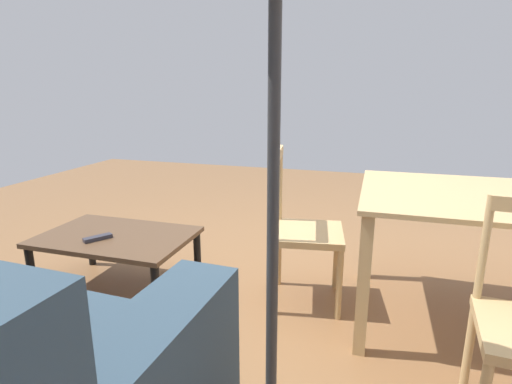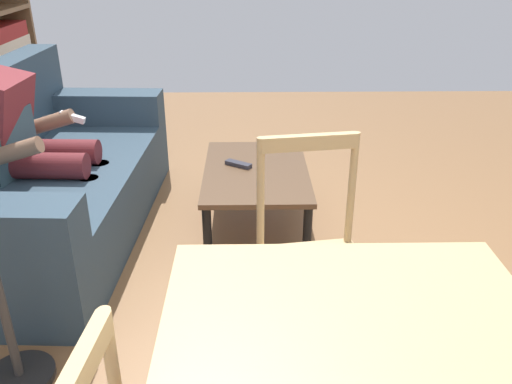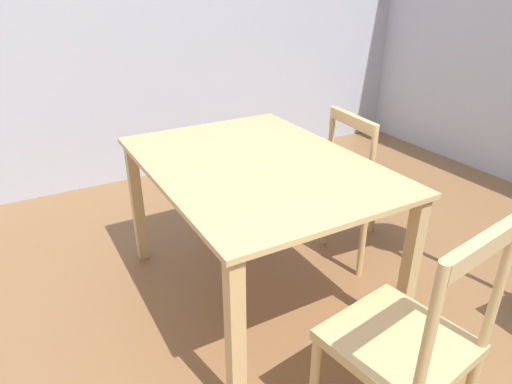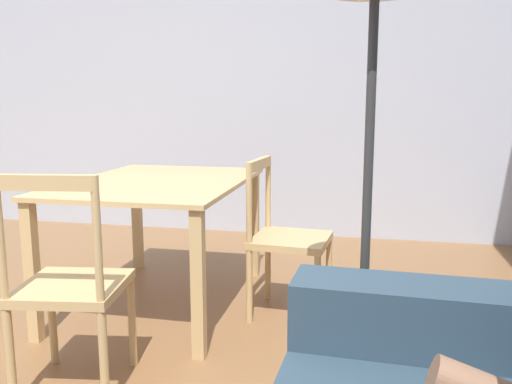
% 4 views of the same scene
% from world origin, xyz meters
% --- Properties ---
extents(ground_plane, '(8.36, 8.36, 0.00)m').
position_xyz_m(ground_plane, '(0.00, 0.00, 0.00)').
color(ground_plane, brown).
extents(coffee_table, '(0.96, 0.63, 0.38)m').
position_xyz_m(coffee_table, '(0.90, 0.20, 0.34)').
color(coffee_table, brown).
rests_on(coffee_table, ground_plane).
extents(tv_remote, '(0.13, 0.17, 0.02)m').
position_xyz_m(tv_remote, '(0.96, 0.31, 0.39)').
color(tv_remote, '#2D2D38').
rests_on(tv_remote, coffee_table).
extents(dining_table, '(1.35, 0.98, 0.76)m').
position_xyz_m(dining_table, '(-1.29, -0.01, 0.66)').
color(dining_table, tan).
rests_on(dining_table, ground_plane).
extents(dining_chair_facing_couch, '(0.48, 0.48, 0.96)m').
position_xyz_m(dining_chair_facing_couch, '(-0.28, -0.01, 0.46)').
color(dining_chair_facing_couch, tan).
rests_on(dining_chair_facing_couch, ground_plane).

